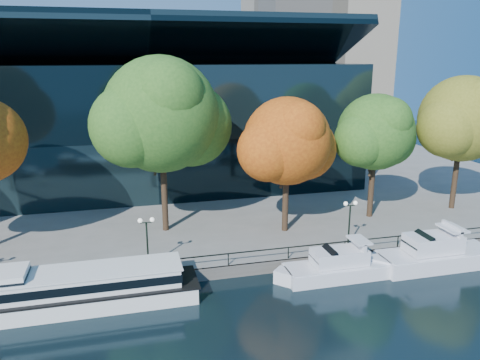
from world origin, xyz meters
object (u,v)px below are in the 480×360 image
object	(u,v)px
tree_5	(464,121)
lamp_1	(147,231)
cruiser_far	(432,254)
tree_4	(377,134)
lamp_2	(350,213)
cruiser_near	(339,266)
tour_boat	(80,288)
tree_3	(289,143)
tree_2	(164,117)

from	to	relation	value
tree_5	lamp_1	size ratio (longest dim) A/B	3.49
cruiser_far	tree_4	xyz separation A→B (m)	(0.11, 10.13, 8.39)
lamp_1	lamp_2	size ratio (longest dim) A/B	1.00
lamp_2	tree_4	bearing A→B (deg)	47.83
cruiser_near	tree_5	world-z (taller)	tree_5
tour_boat	tree_3	bearing A→B (deg)	23.58
cruiser_near	tree_3	world-z (taller)	tree_3
tree_5	tour_boat	bearing A→B (deg)	-165.51
lamp_1	cruiser_far	bearing A→B (deg)	-9.29
tree_5	lamp_1	world-z (taller)	tree_5
tour_boat	lamp_1	world-z (taller)	lamp_1
cruiser_near	tree_3	size ratio (longest dim) A/B	0.85
cruiser_near	lamp_1	xyz separation A→B (m)	(-14.58, 3.53, 3.03)
tree_2	lamp_2	xyz separation A→B (m)	(14.78, -7.62, -7.71)
cruiser_near	tree_2	size ratio (longest dim) A/B	0.66
tour_boat	tree_5	bearing A→B (deg)	14.49
tree_3	tour_boat	bearing A→B (deg)	-156.42
cruiser_far	tree_3	size ratio (longest dim) A/B	0.89
cruiser_near	tree_2	distance (m)	19.75
lamp_1	cruiser_near	bearing A→B (deg)	-13.61
tour_boat	tree_3	xyz separation A→B (m)	(18.01, 7.86, 7.99)
tour_boat	cruiser_near	distance (m)	19.47
tree_2	tree_3	bearing A→B (deg)	-14.83
cruiser_near	tour_boat	bearing A→B (deg)	178.78
cruiser_near	tree_4	size ratio (longest dim) A/B	0.85
cruiser_near	cruiser_far	world-z (taller)	cruiser_far
cruiser_near	lamp_2	bearing A→B (deg)	54.65
cruiser_far	tree_5	xyz separation A→B (m)	(10.15, 10.38, 9.32)
cruiser_far	tree_5	distance (m)	17.25
lamp_2	cruiser_near	bearing A→B (deg)	-125.35
tree_2	lamp_2	distance (m)	18.33
lamp_1	lamp_2	world-z (taller)	same
tree_4	cruiser_far	bearing A→B (deg)	-90.64
tour_boat	tree_4	world-z (taller)	tree_4
cruiser_far	tree_3	world-z (taller)	tree_3
tour_boat	lamp_2	distance (m)	22.34
cruiser_near	tree_2	bearing A→B (deg)	137.77
tree_2	tree_5	world-z (taller)	tree_2
tree_3	tree_5	size ratio (longest dim) A/B	0.89
lamp_2	tree_2	bearing A→B (deg)	152.74
tree_5	lamp_2	world-z (taller)	tree_5
tree_3	tree_5	world-z (taller)	tree_5
cruiser_far	tree_2	size ratio (longest dim) A/B	0.69
cruiser_near	tree_4	distance (m)	15.54
cruiser_near	lamp_2	xyz separation A→B (m)	(2.50, 3.53, 3.03)
tree_5	lamp_2	bearing A→B (deg)	-157.20
cruiser_near	lamp_1	distance (m)	15.30
tree_4	lamp_2	world-z (taller)	tree_4
tree_4	tree_2	bearing A→B (deg)	176.64
cruiser_far	tree_2	xyz separation A→B (m)	(-20.47, 11.34, 10.54)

